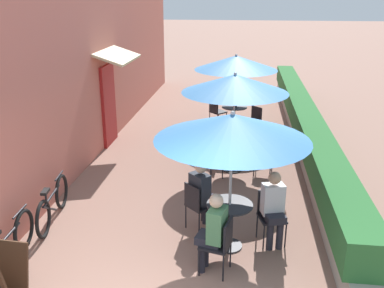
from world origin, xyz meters
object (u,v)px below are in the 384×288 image
seated_patron_near_left (202,192)px  bicycle_second (53,204)px  cafe_chair_mid_right (214,158)px  cafe_chair_far_right (254,120)px  patio_table_mid (233,148)px  bicycle_leaning (8,247)px  cafe_chair_near_right (221,242)px  coffee_cup_far (236,106)px  cafe_chair_mid_back (264,151)px  patio_umbrella_far (236,63)px  cafe_chair_near_left (197,203)px  seated_patron_near_back (274,206)px  patio_umbrella_mid (235,83)px  patio_table_far (234,114)px  patio_table_near (229,217)px  patio_umbrella_near (232,127)px  cafe_chair_near_back (271,212)px  cafe_chair_mid_left (221,139)px  cafe_chair_far_left (216,110)px  seated_patron_near_right (213,230)px

seated_patron_near_left → bicycle_second: 2.66m
cafe_chair_mid_right → cafe_chair_far_right: 3.13m
patio_table_mid → bicycle_leaning: 5.16m
cafe_chair_near_right → coffee_cup_far: bearing=13.8°
cafe_chair_mid_back → patio_umbrella_far: patio_umbrella_far is taller
cafe_chair_near_left → seated_patron_near_back: seated_patron_near_back is taller
patio_table_mid → patio_umbrella_mid: bearing=0.0°
cafe_chair_mid_back → cafe_chair_far_right: (-0.21, 2.45, 0.00)m
seated_patron_near_left → cafe_chair_far_right: (0.92, 5.03, -0.17)m
seated_patron_near_back → cafe_chair_mid_right: bearing=-80.8°
cafe_chair_mid_back → seated_patron_near_left: bearing=76.0°
patio_table_far → patio_umbrella_far: size_ratio=0.33×
patio_table_near → patio_umbrella_far: bearing=91.0°
bicycle_second → cafe_chair_near_left: bearing=-6.8°
patio_table_mid → seated_patron_near_left: bearing=-99.3°
patio_table_mid → patio_table_far: (-0.06, 2.85, 0.00)m
patio_table_near → patio_table_mid: size_ratio=1.00×
patio_umbrella_near → patio_table_mid: bearing=91.0°
patio_table_near → coffee_cup_far: 5.91m
patio_umbrella_near → seated_patron_near_left: patio_umbrella_near is taller
patio_table_near → cafe_chair_near_left: cafe_chair_near_left is taller
patio_umbrella_near → cafe_chair_near_right: size_ratio=2.66×
bicycle_second → seated_patron_near_left: bearing=-5.1°
seated_patron_near_left → patio_umbrella_near: bearing=-2.9°
cafe_chair_near_back → cafe_chair_near_right: bearing=36.2°
cafe_chair_mid_left → patio_table_far: bearing=153.0°
patio_table_near → patio_table_mid: 3.14m
seated_patron_near_left → bicycle_leaning: size_ratio=0.74×
cafe_chair_far_left → patio_umbrella_near: bearing=-39.0°
patio_umbrella_near → cafe_chair_near_right: bearing=-97.8°
patio_umbrella_mid → cafe_chair_far_right: 2.88m
cafe_chair_near_back → patio_umbrella_far: 5.96m
cafe_chair_mid_right → patio_table_far: cafe_chair_mid_right is taller
seated_patron_near_right → bicycle_second: size_ratio=0.74×
seated_patron_near_left → patio_umbrella_mid: bearing=124.7°
patio_umbrella_mid → bicycle_leaning: size_ratio=1.37×
cafe_chair_mid_right → bicycle_second: cafe_chair_mid_right is taller
cafe_chair_far_left → cafe_chair_mid_back: bearing=-23.4°
seated_patron_near_right → bicycle_second: (-2.92, 1.10, -0.35)m
patio_table_near → cafe_chair_mid_left: 3.79m
seated_patron_near_right → seated_patron_near_left: bearing=27.1°
cafe_chair_near_right → patio_umbrella_mid: bearing=13.4°
cafe_chair_near_left → coffee_cup_far: 5.50m
cafe_chair_mid_right → cafe_chair_far_left: (-0.21, 3.89, 0.00)m
patio_table_far → patio_umbrella_near: bearing=-89.0°
cafe_chair_far_right → bicycle_second: 6.24m
cafe_chair_near_left → patio_umbrella_mid: (0.51, 2.70, 1.49)m
cafe_chair_near_right → patio_table_far: size_ratio=1.15×
cafe_chair_near_left → cafe_chair_mid_left: 3.34m
seated_patron_near_left → cafe_chair_near_right: size_ratio=1.44×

